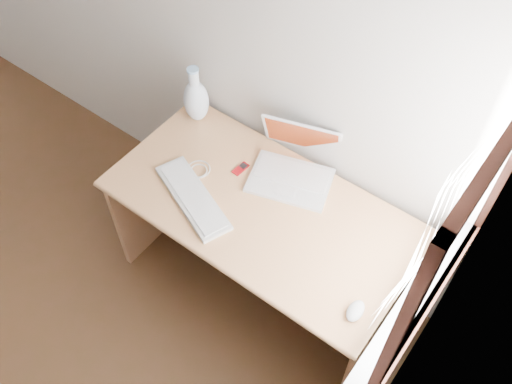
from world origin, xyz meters
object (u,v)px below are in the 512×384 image
Objects in this scene: external_keyboard at (193,197)px; vase at (196,99)px; laptop at (297,167)px; desk at (272,221)px.

external_keyboard is 0.51m from vase.
vase is at bearing 149.63° from external_keyboard.
vase reaches higher than laptop.
external_keyboard is at bearing -138.60° from desk.
vase is at bearing 161.42° from laptop.
laptop is (0.02, 0.15, 0.26)m from desk.
desk is 3.26× the size of laptop.
vase reaches higher than external_keyboard.
laptop is at bearing 75.14° from external_keyboard.
desk is 2.81× the size of external_keyboard.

